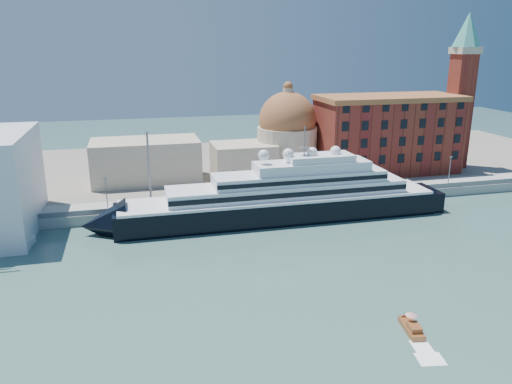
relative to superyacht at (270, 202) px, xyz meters
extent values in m
plane|color=#325751|center=(-6.90, -23.00, -4.41)|extent=(400.00, 400.00, 0.00)
cube|color=gray|center=(-6.90, 11.00, -3.16)|extent=(180.00, 10.00, 2.50)
cube|color=slate|center=(-6.90, 52.00, -3.41)|extent=(260.00, 72.00, 2.00)
cube|color=slate|center=(-6.90, 6.50, -1.31)|extent=(180.00, 0.10, 1.20)
cube|color=black|center=(2.32, 0.00, -2.27)|extent=(75.71, 11.65, 6.31)
cone|color=black|center=(-37.47, 0.00, -2.27)|extent=(9.71, 11.65, 11.65)
cube|color=black|center=(40.18, 0.00, -2.46)|extent=(5.82, 10.68, 5.82)
cube|color=white|center=(2.32, 0.00, 1.13)|extent=(73.77, 11.84, 0.58)
cube|color=white|center=(4.27, 0.00, 2.87)|extent=(56.30, 9.71, 2.91)
cube|color=black|center=(4.27, -4.85, 2.87)|extent=(56.30, 0.15, 1.16)
cube|color=white|center=(7.18, 0.00, 5.59)|extent=(40.77, 8.74, 2.52)
cube|color=white|center=(10.09, 0.00, 8.02)|extent=(27.18, 7.76, 2.33)
cube|color=white|center=(12.03, 0.00, 9.96)|extent=(15.53, 6.79, 1.55)
cylinder|color=slate|center=(8.15, 0.00, 14.04)|extent=(0.29, 0.29, 6.79)
sphere|color=white|center=(-1.56, 0.00, 11.32)|extent=(2.52, 2.52, 2.52)
sphere|color=white|center=(4.27, 0.00, 11.32)|extent=(2.52, 2.52, 2.52)
sphere|color=white|center=(10.09, 0.00, 11.32)|extent=(2.52, 2.52, 2.52)
sphere|color=white|center=(15.91, 0.00, 11.32)|extent=(2.52, 2.52, 2.52)
cube|color=white|center=(-58.05, -1.85, -3.77)|extent=(13.31, 6.67, 1.70)
cube|color=white|center=(-55.97, -2.27, -2.39)|extent=(4.68, 3.44, 1.27)
cube|color=brown|center=(7.11, -50.80, -4.06)|extent=(2.91, 6.10, 0.98)
cube|color=brown|center=(6.95, -51.76, -3.23)|extent=(1.95, 2.67, 0.78)
cylinder|color=slate|center=(7.19, -50.32, -2.84)|extent=(0.06, 0.06, 1.56)
cone|color=red|center=(7.19, -50.32, -1.96)|extent=(1.76, 1.76, 0.39)
cube|color=maroon|center=(45.10, 29.00, 8.59)|extent=(42.00, 18.00, 22.00)
cube|color=brown|center=(45.10, 29.00, 20.09)|extent=(43.00, 19.00, 1.50)
cube|color=maroon|center=(69.10, 29.00, 15.09)|extent=(6.00, 6.00, 35.00)
cube|color=beige|center=(69.10, 29.00, 33.59)|extent=(7.00, 7.00, 2.00)
cone|color=teal|center=(69.10, 29.00, 39.59)|extent=(8.40, 8.40, 10.00)
cylinder|color=beige|center=(15.10, 35.00, 4.59)|extent=(18.00, 18.00, 14.00)
sphere|color=brown|center=(15.10, 35.00, 13.59)|extent=(17.00, 17.00, 17.00)
cylinder|color=beige|center=(15.10, 35.00, 21.59)|extent=(3.00, 3.00, 3.00)
cube|color=beige|center=(1.10, 33.00, 2.59)|extent=(18.00, 14.00, 10.00)
cube|color=beige|center=(-26.90, 35.00, 3.59)|extent=(30.00, 16.00, 12.00)
cylinder|color=slate|center=(-36.90, 8.00, 2.09)|extent=(0.24, 0.24, 8.00)
cube|color=slate|center=(-36.90, 8.00, 6.19)|extent=(0.80, 0.30, 0.25)
cylinder|color=slate|center=(-6.90, 8.00, 2.09)|extent=(0.24, 0.24, 8.00)
cube|color=slate|center=(-6.90, 8.00, 6.19)|extent=(0.80, 0.30, 0.25)
cylinder|color=slate|center=(23.10, 8.00, 2.09)|extent=(0.24, 0.24, 8.00)
cube|color=slate|center=(23.10, 8.00, 6.19)|extent=(0.80, 0.30, 0.25)
cylinder|color=slate|center=(53.10, 8.00, 2.09)|extent=(0.24, 0.24, 8.00)
cube|color=slate|center=(53.10, 8.00, 6.19)|extent=(0.80, 0.30, 0.25)
cylinder|color=slate|center=(-26.90, 10.00, 7.09)|extent=(0.50, 0.50, 18.00)
camera|label=1|loc=(-30.24, -106.98, 35.65)|focal=35.00mm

